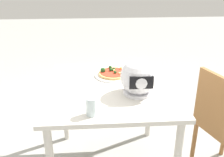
{
  "coord_description": "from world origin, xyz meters",
  "views": [
    {
      "loc": [
        0.11,
        1.76,
        1.59
      ],
      "look_at": [
        -0.02,
        -0.1,
        0.78
      ],
      "focal_mm": 41.92,
      "sensor_mm": 36.0,
      "label": 1
    }
  ],
  "objects": [
    {
      "name": "drinking_glass",
      "position": [
        0.14,
        0.39,
        0.82
      ],
      "size": [
        0.07,
        0.07,
        0.11
      ],
      "primitive_type": "cylinder",
      "color": "silver",
      "rests_on": "dining_table"
    },
    {
      "name": "pizza_plate",
      "position": [
        -0.04,
        -0.2,
        0.77
      ],
      "size": [
        0.3,
        0.3,
        0.01
      ],
      "primitive_type": "cylinder",
      "color": "white",
      "rests_on": "dining_table"
    },
    {
      "name": "pizza",
      "position": [
        -0.03,
        -0.2,
        0.79
      ],
      "size": [
        0.24,
        0.24,
        0.05
      ],
      "color": "tan",
      "rests_on": "pizza_plate"
    },
    {
      "name": "motorcycle_helmet",
      "position": [
        -0.19,
        0.13,
        0.88
      ],
      "size": [
        0.25,
        0.25,
        0.25
      ],
      "color": "silver",
      "rests_on": "dining_table"
    },
    {
      "name": "chair_side",
      "position": [
        -0.83,
        0.15,
        0.51
      ],
      "size": [
        0.51,
        0.51,
        0.9
      ],
      "color": "#996638",
      "rests_on": "ground"
    },
    {
      "name": "dining_table",
      "position": [
        0.0,
        0.0,
        0.67
      ],
      "size": [
        0.93,
        1.0,
        0.76
      ],
      "color": "beige",
      "rests_on": "ground"
    }
  ]
}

